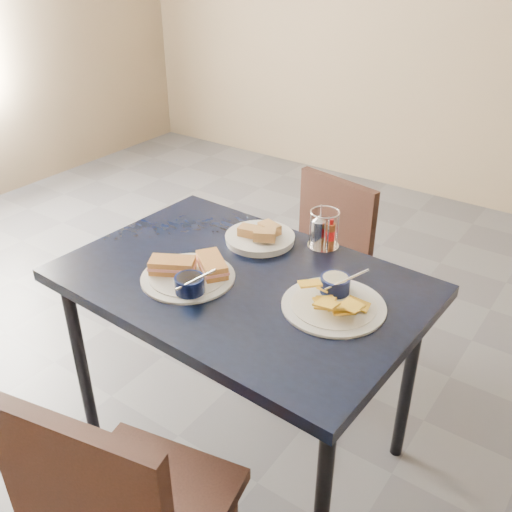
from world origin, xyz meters
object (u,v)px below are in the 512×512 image
Objects in this scene: plantain_plate at (334,299)px; condiment_caddy at (323,231)px; bread_basket at (260,237)px; chair_far at (317,259)px; dining_table at (241,297)px; sandwich_plate at (190,273)px; chair_near at (116,509)px.

plantain_plate is 0.36m from condiment_caddy.
condiment_caddy is at bearing 27.30° from bread_basket.
chair_far is 0.52m from condiment_caddy.
sandwich_plate is (-0.12, -0.10, 0.10)m from dining_table.
chair_near is at bearing -78.55° from dining_table.
plantain_plate is 0.44m from bread_basket.
condiment_caddy reaches higher than bread_basket.
bread_basket is (0.04, 0.33, -0.00)m from sandwich_plate.
chair_near reaches higher than sandwich_plate.
condiment_caddy is (-0.04, 1.03, 0.30)m from chair_near.
bread_basket is at bearing 83.53° from sandwich_plate.
chair_near is 0.99m from bread_basket.
chair_far is 5.99× the size of condiment_caddy.
chair_near is 3.70× the size of bread_basket.
sandwich_plate is at bearing 113.90° from chair_near.
plantain_plate is at bearing 77.19° from chair_near.
dining_table is 4.84× the size of bread_basket.
bread_basket is (0.01, -0.44, 0.30)m from chair_far.
plantain_plate is (0.17, 0.74, 0.26)m from chair_near.
chair_far is 2.67× the size of plantain_plate.
plantain_plate reaches higher than bread_basket.
condiment_caddy is (0.20, -0.34, 0.34)m from chair_far.
dining_table is at bearing -172.50° from plantain_plate.
dining_table is at bearing 101.45° from chair_near.
dining_table is 8.54× the size of condiment_caddy.
bread_basket is 1.77× the size of condiment_caddy.
sandwich_plate and plantain_plate have the same top height.
chair_near is at bearing -88.03° from condiment_caddy.
dining_table is at bearing -82.23° from chair_far.
sandwich_plate reaches higher than dining_table.
bread_basket is at bearing 110.50° from dining_table.
chair_near is at bearing -66.10° from sandwich_plate.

